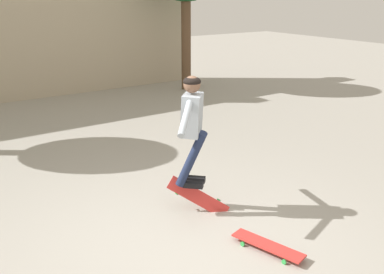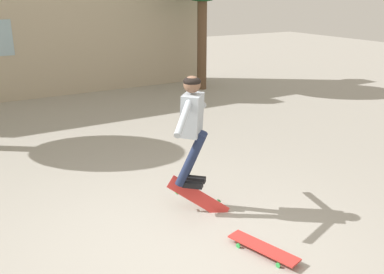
% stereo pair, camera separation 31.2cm
% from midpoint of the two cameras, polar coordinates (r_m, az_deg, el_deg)
% --- Properties ---
extents(ground_plane, '(40.00, 40.00, 0.00)m').
position_cam_midpoint_polar(ground_plane, '(5.15, 0.38, -13.85)').
color(ground_plane, '#A39E93').
extents(building_backdrop, '(11.05, 0.52, 5.41)m').
position_cam_midpoint_polar(building_backdrop, '(12.29, -20.69, 15.93)').
color(building_backdrop, '#B7A88E').
rests_on(building_backdrop, ground_plane).
extents(skater, '(1.03, 1.06, 1.43)m').
position_cam_midpoint_polar(skater, '(5.32, 1.69, 2.09)').
color(skater, '#9EA8B2').
extents(skateboard_flipping, '(0.72, 0.47, 0.60)m').
position_cam_midpoint_polar(skateboard_flipping, '(5.70, 2.43, -8.09)').
color(skateboard_flipping, red).
extents(skateboard_resting, '(0.43, 0.88, 0.08)m').
position_cam_midpoint_polar(skateboard_resting, '(5.01, 11.29, -14.32)').
color(skateboard_resting, red).
rests_on(skateboard_resting, ground_plane).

